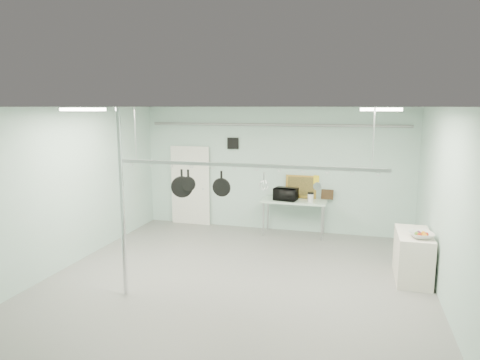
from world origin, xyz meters
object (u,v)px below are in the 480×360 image
(skillet_left, at_px, (182,183))
(skillet_right, at_px, (221,184))
(side_cabinet, at_px, (413,256))
(prep_table, at_px, (294,203))
(fruit_bowl, at_px, (421,235))
(skillet_mid, at_px, (188,180))
(microwave, at_px, (286,194))
(chrome_pole, at_px, (122,204))
(coffee_canister, at_px, (311,198))
(pot_rack, at_px, (245,164))

(skillet_left, xyz_separation_m, skillet_right, (0.76, 0.00, 0.03))
(side_cabinet, xyz_separation_m, skillet_right, (-3.39, -1.10, 1.40))
(side_cabinet, distance_m, skillet_right, 3.83)
(prep_table, relative_size, skillet_left, 3.06)
(side_cabinet, bearing_deg, fruit_bowl, -75.17)
(skillet_mid, height_order, skillet_right, same)
(side_cabinet, distance_m, skillet_left, 4.51)
(prep_table, height_order, fruit_bowl, fruit_bowl)
(fruit_bowl, bearing_deg, microwave, 139.38)
(skillet_mid, distance_m, skillet_right, 0.63)
(microwave, bearing_deg, skillet_right, 88.85)
(skillet_left, relative_size, skillet_mid, 1.38)
(chrome_pole, relative_size, coffee_canister, 15.34)
(pot_rack, distance_m, microwave, 3.44)
(microwave, relative_size, skillet_right, 1.20)
(side_cabinet, relative_size, skillet_mid, 3.17)
(prep_table, bearing_deg, skillet_right, -104.26)
(prep_table, bearing_deg, fruit_bowl, -43.55)
(chrome_pole, relative_size, fruit_bowl, 7.69)
(prep_table, distance_m, pot_rack, 3.61)
(side_cabinet, distance_m, fruit_bowl, 0.59)
(chrome_pole, distance_m, skillet_right, 1.73)
(side_cabinet, relative_size, fruit_bowl, 2.88)
(side_cabinet, bearing_deg, skillet_left, -165.15)
(chrome_pole, distance_m, prep_table, 4.85)
(chrome_pole, relative_size, skillet_left, 6.12)
(prep_table, distance_m, side_cabinet, 3.39)
(coffee_canister, height_order, skillet_mid, skillet_mid)
(pot_rack, bearing_deg, microwave, 86.47)
(side_cabinet, height_order, fruit_bowl, fruit_bowl)
(skillet_left, bearing_deg, fruit_bowl, -6.55)
(fruit_bowl, distance_m, skillet_left, 4.39)
(prep_table, height_order, skillet_right, skillet_right)
(pot_rack, relative_size, fruit_bowl, 11.53)
(microwave, distance_m, skillet_mid, 3.57)
(coffee_canister, height_order, skillet_right, skillet_right)
(coffee_canister, xyz_separation_m, skillet_left, (-2.02, -3.15, 0.81))
(prep_table, height_order, pot_rack, pot_rack)
(prep_table, bearing_deg, pot_rack, -96.91)
(coffee_canister, distance_m, skillet_right, 3.49)
(prep_table, relative_size, pot_rack, 0.33)
(pot_rack, bearing_deg, skillet_right, 180.00)
(prep_table, height_order, skillet_left, skillet_left)
(side_cabinet, relative_size, skillet_right, 2.60)
(pot_rack, distance_m, coffee_canister, 3.48)
(coffee_canister, height_order, fruit_bowl, coffee_canister)
(side_cabinet, xyz_separation_m, skillet_mid, (-4.02, -1.10, 1.45))
(prep_table, height_order, coffee_canister, coffee_canister)
(side_cabinet, height_order, pot_rack, pot_rack)
(chrome_pole, xyz_separation_m, coffee_canister, (2.72, 4.05, -0.59))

